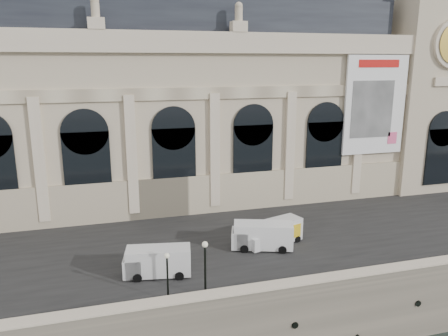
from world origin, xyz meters
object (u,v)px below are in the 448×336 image
Objects in this scene: van_c at (259,236)px; lamp_right at (205,269)px; van_b at (154,262)px; lamp_left at (168,277)px; box_truck at (275,233)px.

van_c is 1.37× the size of lamp_right.
van_c is 10.69m from lamp_right.
van_b is at bearing 126.98° from lamp_right.
van_b is at bearing 96.29° from lamp_left.
lamp_right reaches higher than van_c.
lamp_right is at bearing -139.08° from box_truck.
lamp_left is at bearing -83.71° from van_b.
lamp_left is at bearing -147.30° from box_truck.
van_c is 12.87m from lamp_left.
van_c is at bearing 45.32° from lamp_right.
van_c is at bearing -162.58° from box_truck.
lamp_right reaches higher than box_truck.
van_b is 5.95m from lamp_right.
box_truck is at bearing 32.70° from lamp_left.
lamp_left is (-10.51, -7.39, 0.64)m from van_c.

